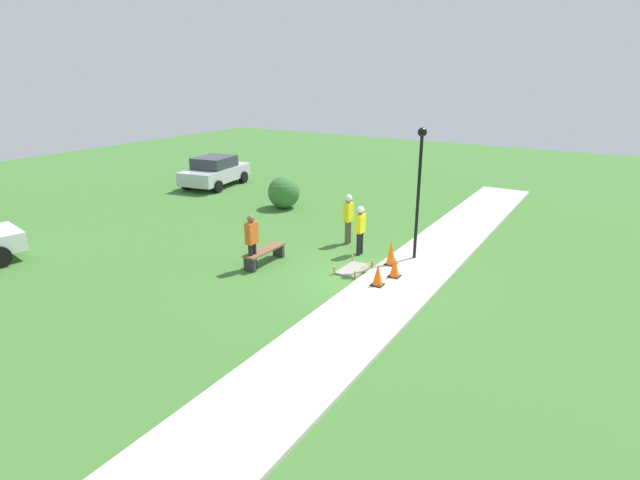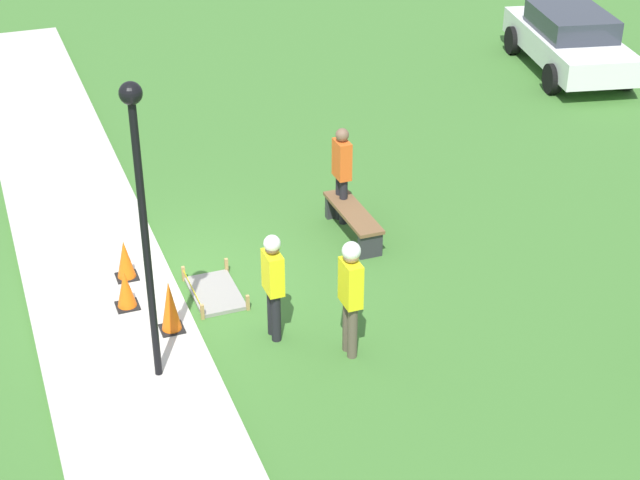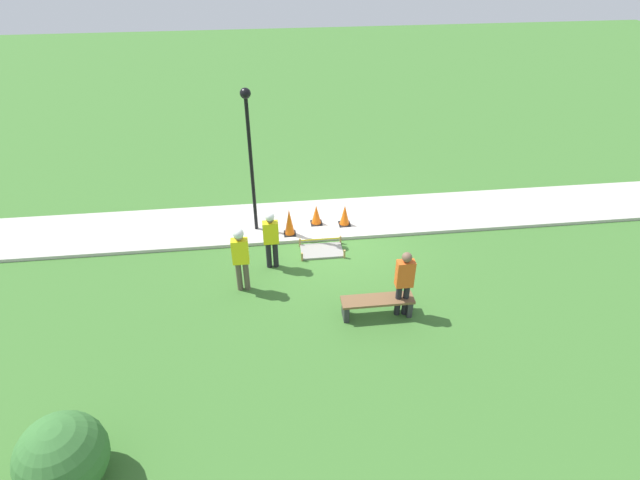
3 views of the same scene
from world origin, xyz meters
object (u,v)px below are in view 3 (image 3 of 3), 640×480
(bystander_in_orange_shirt, at_px, (404,280))
(park_bench, at_px, (377,304))
(worker_supervisor, at_px, (271,236))
(traffic_cone_near_patch, at_px, (345,215))
(lamppost_near, at_px, (249,143))
(worker_assistant, at_px, (240,254))
(traffic_cone_far_patch, at_px, (316,215))
(traffic_cone_sidewalk_edge, at_px, (289,222))

(bystander_in_orange_shirt, bearing_deg, park_bench, -1.99)
(park_bench, height_order, worker_supervisor, worker_supervisor)
(traffic_cone_near_patch, xyz_separation_m, lamppost_near, (2.61, -0.08, 2.38))
(park_bench, relative_size, worker_assistant, 0.94)
(traffic_cone_far_patch, xyz_separation_m, worker_assistant, (2.14, 2.72, 0.67))
(traffic_cone_near_patch, distance_m, traffic_cone_sidewalk_edge, 1.69)
(worker_supervisor, height_order, bystander_in_orange_shirt, bystander_in_orange_shirt)
(traffic_cone_sidewalk_edge, xyz_separation_m, lamppost_near, (0.95, -0.41, 2.30))
(traffic_cone_sidewalk_edge, bearing_deg, traffic_cone_far_patch, -149.70)
(lamppost_near, bearing_deg, worker_assistant, 82.41)
(traffic_cone_far_patch, xyz_separation_m, worker_supervisor, (1.38, 1.86, 0.58))
(bystander_in_orange_shirt, relative_size, lamppost_near, 0.42)
(traffic_cone_far_patch, distance_m, traffic_cone_sidewalk_edge, 0.97)
(traffic_cone_near_patch, xyz_separation_m, worker_assistant, (2.96, 2.57, 0.65))
(traffic_cone_near_patch, xyz_separation_m, worker_supervisor, (2.21, 1.71, 0.56))
(traffic_cone_sidewalk_edge, xyz_separation_m, worker_assistant, (1.31, 2.24, 0.57))
(traffic_cone_near_patch, bearing_deg, bystander_in_orange_shirt, 100.37)
(traffic_cone_sidewalk_edge, bearing_deg, worker_assistant, 59.73)
(traffic_cone_sidewalk_edge, distance_m, worker_supervisor, 1.56)
(worker_assistant, bearing_deg, lamppost_near, -97.59)
(worker_supervisor, height_order, worker_assistant, worker_assistant)
(worker_assistant, bearing_deg, park_bench, 156.85)
(traffic_cone_sidewalk_edge, height_order, bystander_in_orange_shirt, bystander_in_orange_shirt)
(worker_supervisor, xyz_separation_m, worker_assistant, (0.76, 0.86, 0.09))
(park_bench, xyz_separation_m, worker_assistant, (3.11, -1.33, 0.73))
(worker_assistant, relative_size, bystander_in_orange_shirt, 1.02)
(traffic_cone_sidewalk_edge, bearing_deg, worker_supervisor, 68.23)
(traffic_cone_near_patch, relative_size, traffic_cone_sidewalk_edge, 0.80)
(traffic_cone_near_patch, xyz_separation_m, bystander_in_orange_shirt, (-0.72, 3.92, 0.57))
(traffic_cone_near_patch, height_order, worker_assistant, worker_assistant)
(traffic_cone_far_patch, distance_m, park_bench, 4.17)
(lamppost_near, bearing_deg, traffic_cone_near_patch, 178.32)
(park_bench, xyz_separation_m, lamppost_near, (2.76, -3.97, 2.46))
(traffic_cone_near_patch, height_order, worker_supervisor, worker_supervisor)
(traffic_cone_near_patch, relative_size, park_bench, 0.38)
(worker_supervisor, relative_size, worker_assistant, 0.93)
(traffic_cone_sidewalk_edge, distance_m, park_bench, 4.00)
(traffic_cone_far_patch, height_order, traffic_cone_sidewalk_edge, traffic_cone_sidewalk_edge)
(traffic_cone_far_patch, relative_size, traffic_cone_sidewalk_edge, 0.76)
(traffic_cone_far_patch, xyz_separation_m, bystander_in_orange_shirt, (-1.55, 4.07, 0.59))
(worker_assistant, bearing_deg, traffic_cone_sidewalk_edge, -120.27)
(traffic_cone_near_patch, distance_m, bystander_in_orange_shirt, 4.02)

